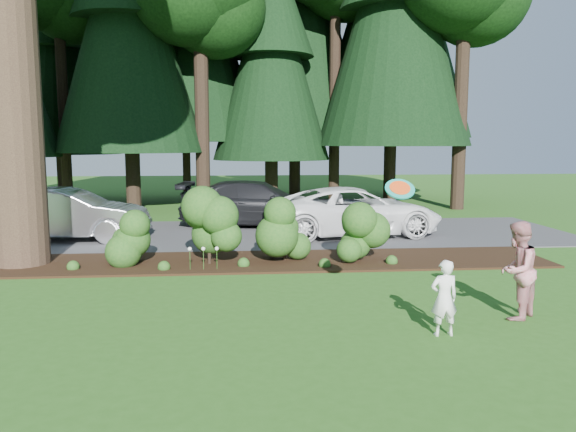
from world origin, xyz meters
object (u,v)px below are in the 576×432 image
object	(u,v)px
child	(444,298)
adult	(517,270)
car_white_suv	(354,211)
frisbee	(400,189)
car_silver_wagon	(67,214)
car_dark_suv	(257,203)

from	to	relation	value
child	adult	xyz separation A→B (m)	(1.49, 0.71, 0.23)
adult	car_white_suv	bearing A→B (deg)	-126.57
car_white_suv	adult	world-z (taller)	adult
frisbee	adult	bearing A→B (deg)	12.97
car_silver_wagon	adult	size ratio (longest dim) A/B	2.87
car_white_suv	car_silver_wagon	bearing A→B (deg)	83.62
child	adult	bearing A→B (deg)	-157.75
car_dark_suv	frisbee	bearing A→B (deg)	-165.14
car_white_suv	adult	size ratio (longest dim) A/B	3.33
car_white_suv	frisbee	bearing A→B (deg)	165.22
child	car_silver_wagon	bearing A→B (deg)	-51.08
car_dark_suv	child	bearing A→B (deg)	-162.11
frisbee	car_dark_suv	bearing A→B (deg)	99.03
car_white_suv	frisbee	distance (m)	9.01
car_silver_wagon	frisbee	size ratio (longest dim) A/B	10.19
frisbee	child	bearing A→B (deg)	-18.43
child	adult	size ratio (longest dim) A/B	0.72
car_silver_wagon	frisbee	world-z (taller)	frisbee
car_silver_wagon	adult	world-z (taller)	adult
car_white_suv	adult	bearing A→B (deg)	179.43
car_white_suv	child	world-z (taller)	car_white_suv
adult	car_silver_wagon	bearing A→B (deg)	-83.90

